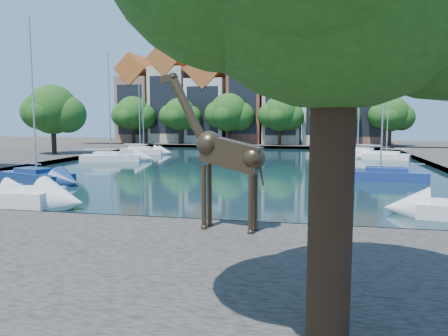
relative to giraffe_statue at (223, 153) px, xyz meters
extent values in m
plane|color=#38332B|center=(-3.93, 1.44, -3.33)|extent=(160.00, 160.00, 0.00)
cube|color=black|center=(-3.93, 25.44, -3.29)|extent=(38.00, 50.00, 0.08)
cube|color=#49453F|center=(-3.93, -5.56, -3.08)|extent=(50.00, 14.00, 0.50)
cube|color=#49453F|center=(-3.93, 57.44, -3.08)|extent=(60.00, 16.00, 0.50)
cube|color=#49453F|center=(-28.93, 25.44, -3.08)|extent=(14.00, 52.00, 0.50)
cylinder|color=#332114|center=(3.57, -7.56, -0.08)|extent=(0.80, 0.80, 5.50)
cube|color=#875C49|center=(-26.93, 57.44, 2.67)|extent=(5.39, 9.00, 11.00)
cube|color=#9A4B1E|center=(-26.93, 57.44, 9.38)|extent=(5.44, 9.18, 5.44)
cube|color=black|center=(-26.93, 52.96, 2.67)|extent=(4.40, 0.05, 8.25)
cube|color=#BCB391|center=(-20.93, 57.44, 3.42)|extent=(5.88, 9.00, 12.50)
cube|color=#9A4B1E|center=(-20.93, 57.44, 10.99)|extent=(5.94, 9.18, 5.94)
cube|color=black|center=(-20.93, 52.96, 3.42)|extent=(4.80, 0.05, 9.38)
cube|color=beige|center=(-14.43, 57.44, 2.42)|extent=(6.37, 9.00, 10.50)
cube|color=#9A4B1E|center=(-14.43, 57.44, 9.10)|extent=(6.43, 9.18, 6.43)
cube|color=black|center=(-14.43, 52.96, 2.42)|extent=(5.20, 0.05, 7.88)
cube|color=brown|center=(-7.93, 57.44, 3.67)|extent=(5.39, 9.00, 13.00)
cube|color=#9A4B1E|center=(-7.93, 57.44, 11.38)|extent=(5.44, 9.18, 5.44)
cube|color=black|center=(-7.93, 52.96, 3.67)|extent=(4.40, 0.05, 9.75)
cube|color=tan|center=(-1.93, 57.44, 2.92)|extent=(5.88, 9.00, 11.50)
cube|color=#9A4B1E|center=(-1.93, 57.44, 9.99)|extent=(5.94, 9.18, 5.94)
cube|color=black|center=(-1.93, 52.96, 2.92)|extent=(4.80, 0.05, 8.62)
cube|color=beige|center=(4.57, 57.44, 3.17)|extent=(6.37, 9.00, 12.00)
cube|color=#9A4B1E|center=(4.57, 57.44, 10.60)|extent=(6.43, 9.18, 6.43)
cube|color=black|center=(4.57, 52.96, 3.17)|extent=(5.20, 0.05, 9.00)
cube|color=brown|center=(11.07, 57.44, 2.42)|extent=(5.39, 9.00, 10.50)
cube|color=#9A4B1E|center=(11.07, 57.44, 8.88)|extent=(5.44, 9.18, 5.44)
cube|color=black|center=(11.07, 52.96, 2.42)|extent=(4.40, 0.05, 7.88)
cylinder|color=#332114|center=(-25.93, 51.94, -1.23)|extent=(0.50, 0.50, 3.20)
sphere|color=#1D4313|center=(-25.93, 51.94, 2.05)|extent=(5.60, 5.60, 5.60)
sphere|color=#1D4313|center=(-24.25, 52.24, 1.49)|extent=(4.20, 4.20, 4.20)
sphere|color=#1D4313|center=(-27.47, 51.54, 1.77)|extent=(3.92, 3.92, 3.92)
cylinder|color=#332114|center=(-17.93, 51.94, -1.23)|extent=(0.50, 0.50, 3.20)
sphere|color=#1D4313|center=(-17.93, 51.94, 1.93)|extent=(5.20, 5.20, 5.20)
sphere|color=#1D4313|center=(-16.37, 52.24, 1.41)|extent=(3.90, 3.90, 3.90)
sphere|color=#1D4313|center=(-19.36, 51.54, 1.67)|extent=(3.64, 3.64, 3.64)
cylinder|color=#332114|center=(-9.93, 51.94, -1.23)|extent=(0.50, 0.50, 3.20)
sphere|color=#1D4313|center=(-9.93, 51.94, 2.17)|extent=(6.00, 6.00, 6.00)
sphere|color=#1D4313|center=(-8.13, 52.24, 1.57)|extent=(4.50, 4.50, 4.50)
sphere|color=#1D4313|center=(-11.58, 51.54, 1.87)|extent=(4.20, 4.20, 4.20)
cylinder|color=#332114|center=(-1.93, 51.94, -1.23)|extent=(0.50, 0.50, 3.20)
sphere|color=#1D4313|center=(-1.93, 51.94, 1.99)|extent=(5.40, 5.40, 5.40)
sphere|color=#1D4313|center=(-0.31, 52.24, 1.45)|extent=(4.05, 4.05, 4.05)
sphere|color=#1D4313|center=(-3.42, 51.54, 1.72)|extent=(3.78, 3.78, 3.78)
cylinder|color=#332114|center=(6.07, 51.94, -1.23)|extent=(0.50, 0.50, 3.20)
sphere|color=#1D4313|center=(6.07, 51.94, 2.11)|extent=(5.80, 5.80, 5.80)
sphere|color=#1D4313|center=(7.81, 52.24, 1.53)|extent=(4.35, 4.35, 4.35)
sphere|color=#1D4313|center=(4.47, 51.54, 1.82)|extent=(4.06, 4.06, 4.06)
cylinder|color=#332114|center=(14.07, 51.94, -1.23)|extent=(0.50, 0.50, 3.20)
sphere|color=#1D4313|center=(14.07, 51.94, 1.93)|extent=(5.20, 5.20, 5.20)
sphere|color=#1D4313|center=(15.63, 52.24, 1.41)|extent=(3.90, 3.90, 3.90)
sphere|color=#1D4313|center=(12.64, 51.54, 1.67)|extent=(3.64, 3.64, 3.64)
cylinder|color=#332114|center=(-25.93, 29.44, -1.13)|extent=(0.54, 0.54, 3.40)
sphere|color=#1D4313|center=(-25.93, 29.44, 2.25)|extent=(5.60, 5.60, 5.60)
sphere|color=#1D4313|center=(-24.25, 29.74, 1.69)|extent=(4.20, 4.20, 4.20)
sphere|color=#1D4313|center=(-27.47, 29.04, 1.97)|extent=(3.92, 3.92, 3.92)
cylinder|color=#332719|center=(-0.69, -0.13, -1.63)|extent=(0.18, 0.18, 2.40)
cylinder|color=#332719|center=(-0.60, 0.37, -1.63)|extent=(0.18, 0.18, 2.40)
cylinder|color=#332719|center=(1.11, -0.46, -1.63)|extent=(0.18, 0.18, 2.40)
cylinder|color=#332719|center=(1.20, 0.03, -1.63)|extent=(0.18, 0.18, 2.40)
cube|color=#332719|center=(0.31, -0.06, -0.03)|extent=(2.40, 1.04, 1.40)
cylinder|color=#332719|center=(-1.36, 0.25, 1.53)|extent=(1.57, 0.62, 2.48)
cube|color=#332719|center=(-2.17, 0.40, 2.74)|extent=(0.69, 0.32, 0.38)
cube|color=navy|center=(-15.93, 11.77, -2.80)|extent=(6.13, 3.81, 0.89)
cube|color=navy|center=(-15.93, 11.77, -2.51)|extent=(2.86, 2.17, 0.50)
cylinder|color=#B2B2B7|center=(-15.93, 11.77, 2.77)|extent=(0.12, 0.12, 10.65)
cube|color=silver|center=(-17.68, 26.89, -2.80)|extent=(6.47, 3.82, 0.89)
cube|color=silver|center=(-17.68, 26.89, -2.51)|extent=(2.99, 2.21, 0.50)
cylinder|color=#B2B2B7|center=(-17.68, 26.89, 2.81)|extent=(0.12, 0.12, 10.73)
cube|color=silver|center=(-17.81, 36.27, -2.83)|extent=(5.13, 1.97, 0.85)
cube|color=silver|center=(-17.81, 36.27, -2.54)|extent=(2.26, 1.33, 0.47)
cylinder|color=#B2B2B7|center=(-17.81, 36.27, 1.27)|extent=(0.11, 0.11, 7.72)
cube|color=silver|center=(-18.93, 37.83, -2.84)|extent=(4.93, 1.73, 0.82)
cube|color=silver|center=(-18.93, 37.83, -2.57)|extent=(2.16, 1.21, 0.46)
cylinder|color=#B2B2B7|center=(-18.93, 37.83, 1.56)|extent=(0.11, 0.11, 8.36)
cube|color=navy|center=(8.07, 17.88, -2.82)|extent=(6.42, 2.39, 0.86)
cube|color=navy|center=(8.07, 17.88, -2.54)|extent=(2.82, 1.63, 0.48)
cylinder|color=#B2B2B7|center=(8.07, 17.88, 1.75)|extent=(0.11, 0.11, 8.66)
cube|color=silver|center=(11.07, 34.93, -2.84)|extent=(5.18, 3.14, 0.82)
cube|color=silver|center=(11.07, 34.93, -2.57)|extent=(2.40, 1.80, 0.46)
cylinder|color=#B2B2B7|center=(11.07, 34.93, 1.50)|extent=(0.11, 0.11, 8.22)
cube|color=white|center=(8.19, 36.81, -2.73)|extent=(6.20, 4.28, 1.03)
cube|color=white|center=(8.19, 36.81, -2.39)|extent=(2.93, 2.36, 0.57)
cylinder|color=#B2B2B7|center=(8.19, 36.81, 2.26)|extent=(0.14, 0.14, 9.41)
camera|label=1|loc=(3.25, -15.51, 1.25)|focal=35.00mm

